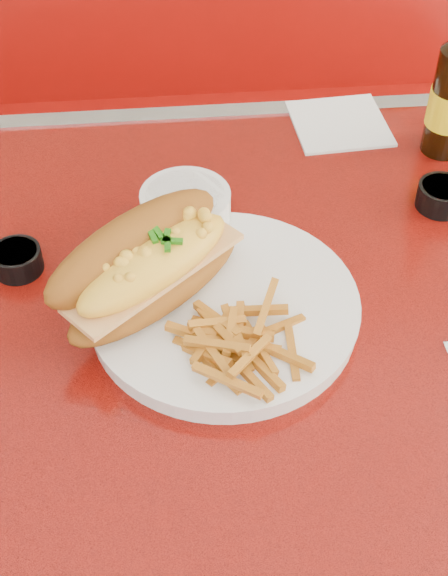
{
  "coord_description": "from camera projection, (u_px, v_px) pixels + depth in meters",
  "views": [
    {
      "loc": [
        -0.08,
        -0.54,
        1.38
      ],
      "look_at": [
        -0.03,
        0.02,
        0.81
      ],
      "focal_mm": 50.0,
      "sensor_mm": 36.0,
      "label": 1
    }
  ],
  "objects": [
    {
      "name": "sauce_cup_left",
      "position": [
        17.0,
        259.0,
        0.87
      ],
      "size": [
        0.06,
        0.06,
        0.03
      ],
      "rotation": [
        0.0,
        0.0,
        0.18
      ],
      "color": "black",
      "rests_on": "diner_table"
    },
    {
      "name": "booth_bench_far",
      "position": [
        204.0,
        198.0,
        1.73
      ],
      "size": [
        1.2,
        0.51,
        0.9
      ],
      "color": "#940E09",
      "rests_on": "ground"
    },
    {
      "name": "fries_pile",
      "position": [
        246.0,
        342.0,
        0.76
      ],
      "size": [
        0.13,
        0.13,
        0.03
      ],
      "primitive_type": null,
      "rotation": [
        0.0,
        0.0,
        0.35
      ],
      "color": "orange",
      "rests_on": "dinner_plate"
    },
    {
      "name": "mac_hoagie",
      "position": [
        147.0,
        264.0,
        0.8
      ],
      "size": [
        0.24,
        0.22,
        0.1
      ],
      "rotation": [
        0.0,
        0.0,
        0.71
      ],
      "color": "#915217",
      "rests_on": "dinner_plate"
    },
    {
      "name": "dinner_plate",
      "position": [
        224.0,
        308.0,
        0.82
      ],
      "size": [
        0.32,
        0.32,
        0.02
      ],
      "rotation": [
        0.0,
        0.0,
        -0.17
      ],
      "color": "white",
      "rests_on": "diner_table"
    },
    {
      "name": "paper_napkin",
      "position": [
        339.0,
        123.0,
        1.07
      ],
      "size": [
        0.13,
        0.13,
        0.0
      ],
      "primitive_type": "cube",
      "rotation": [
        0.0,
        0.0,
        0.07
      ],
      "color": "white",
      "rests_on": "diner_table"
    },
    {
      "name": "gravy_ramekin",
      "position": [
        186.0,
        212.0,
        0.9
      ],
      "size": [
        0.12,
        0.12,
        0.06
      ],
      "rotation": [
        0.0,
        0.0,
        0.19
      ],
      "color": "white",
      "rests_on": "diner_table"
    },
    {
      "name": "fork",
      "position": [
        269.0,
        320.0,
        0.8
      ],
      "size": [
        0.1,
        0.15,
        0.0
      ],
      "rotation": [
        0.0,
        0.0,
        2.13
      ],
      "color": "silver",
      "rests_on": "dinner_plate"
    },
    {
      "name": "sauce_cup_right",
      "position": [
        442.0,
        195.0,
        0.94
      ],
      "size": [
        0.06,
        0.06,
        0.03
      ],
      "rotation": [
        0.0,
        0.0,
        -0.03
      ],
      "color": "black",
      "rests_on": "diner_table"
    },
    {
      "name": "diner_table",
      "position": [
        251.0,
        422.0,
        0.93
      ],
      "size": [
        1.23,
        0.83,
        0.77
      ],
      "color": "red",
      "rests_on": "ground"
    }
  ]
}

